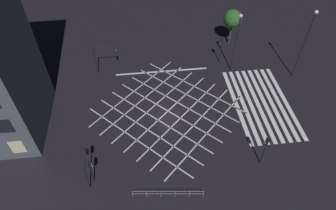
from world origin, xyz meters
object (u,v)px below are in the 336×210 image
at_px(street_lamp_east, 307,35).
at_px(traffic_light_sw_cross, 266,146).
at_px(traffic_light_nw_main, 87,161).
at_px(street_tree_near, 233,19).
at_px(street_lamp_west, 237,35).
at_px(traffic_light_ne_cross, 106,53).
at_px(traffic_light_se_cross, 221,45).
at_px(traffic_light_nw_cross, 91,167).

bearing_deg(street_lamp_east, traffic_light_sw_cross, 145.30).
distance_m(traffic_light_nw_main, street_tree_near, 29.05).
bearing_deg(street_lamp_west, traffic_light_ne_cross, 85.12).
xyz_separation_m(street_lamp_east, street_lamp_west, (2.23, 8.06, -0.84)).
xyz_separation_m(traffic_light_ne_cross, traffic_light_sw_cross, (-16.81, -15.99, -0.26)).
relative_size(street_lamp_east, street_tree_near, 1.76).
bearing_deg(street_tree_near, street_lamp_west, 167.75).
xyz_separation_m(traffic_light_sw_cross, street_lamp_east, (13.13, -9.09, 3.48)).
height_order(street_lamp_west, street_tree_near, street_lamp_west).
height_order(traffic_light_se_cross, traffic_light_nw_cross, traffic_light_se_cross).
distance_m(street_lamp_west, street_tree_near, 6.74).
bearing_deg(street_lamp_east, street_lamp_west, 74.55).
relative_size(traffic_light_se_cross, street_lamp_east, 0.41).
bearing_deg(traffic_light_nw_cross, traffic_light_nw_main, 118.79).
distance_m(traffic_light_ne_cross, street_lamp_east, 25.55).
relative_size(traffic_light_ne_cross, traffic_light_nw_cross, 1.31).
distance_m(traffic_light_nw_cross, street_tree_near, 29.35).
xyz_separation_m(street_lamp_east, street_tree_near, (8.65, 6.67, -2.33)).
xyz_separation_m(traffic_light_nw_cross, street_lamp_east, (13.25, -26.13, 4.08)).
xyz_separation_m(traffic_light_nw_cross, street_lamp_west, (15.48, -18.07, 3.24)).
bearing_deg(traffic_light_se_cross, traffic_light_nw_cross, 46.12).
distance_m(traffic_light_ne_cross, traffic_light_nw_cross, 16.98).
relative_size(traffic_light_se_cross, traffic_light_nw_cross, 1.16).
bearing_deg(street_lamp_west, traffic_light_nw_cross, 130.59).
distance_m(traffic_light_sw_cross, street_lamp_west, 15.61).
bearing_deg(traffic_light_nw_cross, street_lamp_east, 26.88).
height_order(traffic_light_sw_cross, traffic_light_nw_main, traffic_light_sw_cross).
bearing_deg(traffic_light_nw_cross, street_lamp_west, 40.59).
bearing_deg(traffic_light_nw_main, traffic_light_nw_cross, -151.21).
bearing_deg(traffic_light_ne_cross, street_tree_near, 15.11).
bearing_deg(traffic_light_nw_main, traffic_light_ne_cross, -5.31).
bearing_deg(street_tree_near, street_lamp_east, -142.38).
height_order(traffic_light_se_cross, street_lamp_east, street_lamp_east).
bearing_deg(street_lamp_east, traffic_light_nw_cross, 116.88).
bearing_deg(traffic_light_sw_cross, traffic_light_nw_cross, 0.40).
distance_m(traffic_light_se_cross, street_tree_near, 5.38).
relative_size(traffic_light_sw_cross, street_lamp_east, 0.44).
bearing_deg(traffic_light_sw_cross, traffic_light_nw_main, -2.26).
bearing_deg(traffic_light_nw_main, street_lamp_east, -64.92).
bearing_deg(traffic_light_se_cross, traffic_light_sw_cross, 90.87).
bearing_deg(traffic_light_nw_cross, traffic_light_se_cross, 46.12).
xyz_separation_m(traffic_light_nw_cross, street_tree_near, (21.90, -19.46, 1.75)).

